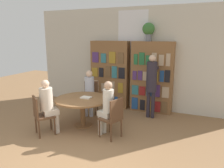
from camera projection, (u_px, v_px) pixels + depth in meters
ground_plane at (68, 166)px, 3.76m from camera, size 16.00×16.00×0.00m
wall_back at (133, 59)px, 6.56m from camera, size 6.40×0.07×3.00m
bookshelf_left at (110, 74)px, 6.75m from camera, size 1.19×0.34×2.03m
bookshelf_right at (152, 78)px, 6.24m from camera, size 1.19×0.34×2.03m
flower_vase at (149, 30)px, 6.02m from camera, size 0.34×0.34×0.51m
reading_table at (82, 102)px, 5.29m from camera, size 1.31×1.31×0.70m
chair_near_camera at (41, 114)px, 4.82m from camera, size 0.56×0.56×0.90m
chair_left_side at (91, 95)px, 6.27m from camera, size 0.50×0.50×0.90m
chair_far_side at (113, 116)px, 4.66m from camera, size 0.51×0.51×0.90m
seated_reader_left at (89, 90)px, 6.05m from camera, size 0.35×0.40×1.25m
seated_reader_right at (107, 106)px, 4.74m from camera, size 0.38×0.32×1.25m
seated_reader_back at (48, 103)px, 4.86m from camera, size 0.42×0.43×1.25m
librarian_standing at (152, 80)px, 5.75m from camera, size 0.28×0.55×1.70m
open_book_on_table at (86, 97)px, 5.29m from camera, size 0.24×0.18×0.03m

